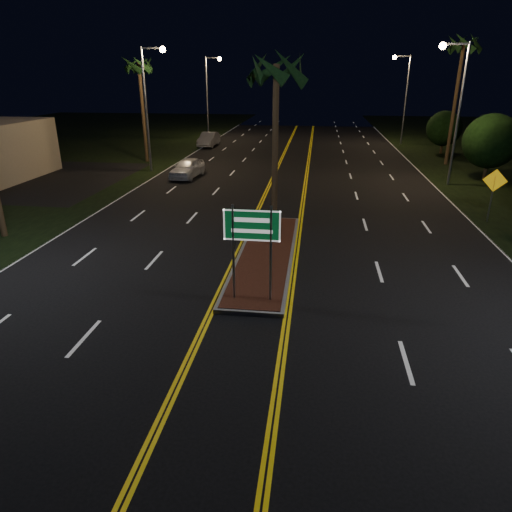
% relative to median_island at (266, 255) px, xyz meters
% --- Properties ---
extents(ground, '(120.00, 120.00, 0.00)m').
position_rel_median_island_xyz_m(ground, '(0.00, -7.00, -0.08)').
color(ground, black).
rests_on(ground, ground).
extents(median_island, '(2.25, 10.25, 0.17)m').
position_rel_median_island_xyz_m(median_island, '(0.00, 0.00, 0.00)').
color(median_island, gray).
rests_on(median_island, ground).
extents(highway_sign, '(1.80, 0.08, 3.20)m').
position_rel_median_island_xyz_m(highway_sign, '(0.00, -4.20, 2.32)').
color(highway_sign, gray).
rests_on(highway_sign, ground).
extents(streetlight_left_mid, '(1.91, 0.44, 9.00)m').
position_rel_median_island_xyz_m(streetlight_left_mid, '(-10.61, 17.00, 5.57)').
color(streetlight_left_mid, gray).
rests_on(streetlight_left_mid, ground).
extents(streetlight_left_far, '(1.91, 0.44, 9.00)m').
position_rel_median_island_xyz_m(streetlight_left_far, '(-10.61, 37.00, 5.57)').
color(streetlight_left_far, gray).
rests_on(streetlight_left_far, ground).
extents(streetlight_right_mid, '(1.91, 0.44, 9.00)m').
position_rel_median_island_xyz_m(streetlight_right_mid, '(10.61, 15.00, 5.57)').
color(streetlight_right_mid, gray).
rests_on(streetlight_right_mid, ground).
extents(streetlight_right_far, '(1.91, 0.44, 9.00)m').
position_rel_median_island_xyz_m(streetlight_right_far, '(10.61, 35.00, 5.57)').
color(streetlight_right_far, gray).
rests_on(streetlight_right_far, ground).
extents(palm_median, '(2.40, 2.40, 8.30)m').
position_rel_median_island_xyz_m(palm_median, '(0.00, 3.50, 7.19)').
color(palm_median, '#382819').
rests_on(palm_median, ground).
extents(palm_left_far, '(2.40, 2.40, 8.80)m').
position_rel_median_island_xyz_m(palm_left_far, '(-12.80, 21.00, 7.66)').
color(palm_left_far, '#382819').
rests_on(palm_left_far, ground).
extents(palm_right_far, '(2.40, 2.40, 10.30)m').
position_rel_median_island_xyz_m(palm_right_far, '(12.80, 23.00, 9.06)').
color(palm_right_far, '#382819').
rests_on(palm_right_far, ground).
extents(shrub_mid, '(3.78, 3.78, 4.62)m').
position_rel_median_island_xyz_m(shrub_mid, '(14.00, 17.00, 2.64)').
color(shrub_mid, '#382819').
rests_on(shrub_mid, ground).
extents(shrub_far, '(3.24, 3.24, 3.96)m').
position_rel_median_island_xyz_m(shrub_far, '(13.80, 29.00, 2.25)').
color(shrub_far, '#382819').
rests_on(shrub_far, ground).
extents(car_near, '(2.55, 5.05, 1.62)m').
position_rel_median_island_xyz_m(car_near, '(-7.49, 15.02, 0.73)').
color(car_near, white).
rests_on(car_near, ground).
extents(car_far, '(2.29, 5.07, 1.67)m').
position_rel_median_island_xyz_m(car_far, '(-9.50, 30.72, 0.75)').
color(car_far, '#ACACB5').
rests_on(car_far, ground).
extents(warning_sign, '(1.08, 0.42, 2.72)m').
position_rel_median_island_xyz_m(warning_sign, '(10.80, 6.32, 1.71)').
color(warning_sign, gray).
rests_on(warning_sign, ground).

